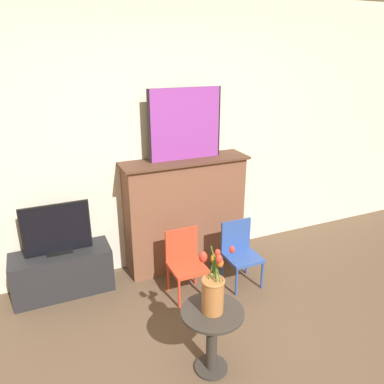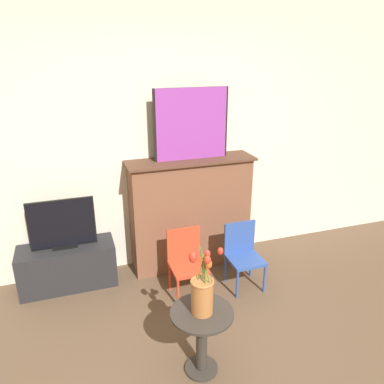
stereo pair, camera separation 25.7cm
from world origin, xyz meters
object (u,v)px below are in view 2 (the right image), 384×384
(painting, at_px, (191,124))
(tv_monitor, at_px, (62,225))
(chair_red, at_px, (186,259))
(vase_tulips, at_px, (202,291))
(chair_blue, at_px, (243,252))

(painting, relative_size, tv_monitor, 1.24)
(chair_red, relative_size, vase_tulips, 1.22)
(painting, xyz_separation_m, chair_red, (-0.22, -0.51, -1.17))
(tv_monitor, relative_size, chair_red, 0.95)
(tv_monitor, height_order, vase_tulips, vase_tulips)
(vase_tulips, bearing_deg, painting, 74.28)
(painting, relative_size, chair_red, 1.18)
(chair_red, bearing_deg, tv_monitor, 156.00)
(chair_red, xyz_separation_m, chair_blue, (0.56, -0.05, 0.00))
(tv_monitor, distance_m, chair_red, 1.21)
(painting, relative_size, vase_tulips, 1.44)
(chair_red, bearing_deg, vase_tulips, -101.16)
(vase_tulips, bearing_deg, chair_blue, 49.99)
(chair_red, relative_size, chair_blue, 1.00)
(chair_blue, relative_size, vase_tulips, 1.22)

